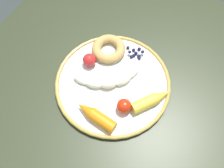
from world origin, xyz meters
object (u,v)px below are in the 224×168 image
object	(u,v)px
donut	(109,49)
tomato_mid	(89,60)
carrot_orange	(95,116)
tomato_near	(124,106)
dining_table	(119,100)
blueberry_pile	(136,53)
carrot_yellow	(151,100)
banana	(108,81)
plate	(112,84)

from	to	relation	value
donut	tomato_mid	size ratio (longest dim) A/B	2.55
carrot_orange	tomato_near	size ratio (longest dim) A/B	2.98
donut	tomato_mid	bearing A→B (deg)	69.86
dining_table	blueberry_pile	distance (m)	0.16
carrot_yellow	blueberry_pile	size ratio (longest dim) A/B	1.97
banana	tomato_mid	size ratio (longest dim) A/B	3.88
carrot_yellow	tomato_near	bearing A→B (deg)	46.23
dining_table	donut	bearing A→B (deg)	-42.65
donut	tomato_mid	xyz separation A→B (m)	(0.03, 0.07, 0.01)
carrot_yellow	donut	xyz separation A→B (m)	(0.20, -0.09, -0.00)
banana	carrot_yellow	bearing A→B (deg)	-175.14
tomato_near	dining_table	bearing A→B (deg)	-49.99
carrot_yellow	tomato_mid	world-z (taller)	tomato_mid
plate	tomato_near	world-z (taller)	tomato_near
carrot_orange	tomato_near	world-z (taller)	tomato_near
dining_table	tomato_near	distance (m)	0.14
blueberry_pile	plate	bearing A→B (deg)	87.11
tomato_near	tomato_mid	bearing A→B (deg)	-23.75
dining_table	carrot_orange	bearing A→B (deg)	86.65
banana	tomato_near	distance (m)	0.10
dining_table	banana	xyz separation A→B (m)	(0.04, 0.01, 0.11)
carrot_orange	blueberry_pile	bearing A→B (deg)	-87.25
dining_table	blueberry_pile	size ratio (longest dim) A/B	15.92
dining_table	banana	distance (m)	0.12
blueberry_pile	tomato_mid	world-z (taller)	tomato_mid
dining_table	carrot_orange	xyz separation A→B (m)	(0.01, 0.12, 0.11)
dining_table	carrot_orange	size ratio (longest dim) A/B	7.74
dining_table	tomato_mid	xyz separation A→B (m)	(0.12, -0.02, 0.12)
carrot_yellow	blueberry_pile	world-z (taller)	carrot_yellow
carrot_yellow	tomato_near	xyz separation A→B (m)	(0.06, 0.06, 0.00)
blueberry_pile	tomato_mid	bearing A→B (deg)	45.74
donut	carrot_yellow	bearing A→B (deg)	156.69
banana	blueberry_pile	distance (m)	0.14
banana	donut	distance (m)	0.12
blueberry_pile	donut	bearing A→B (deg)	25.04
blueberry_pile	tomato_near	xyz separation A→B (m)	(-0.07, 0.18, 0.01)
carrot_orange	blueberry_pile	xyz separation A→B (m)	(0.01, -0.25, -0.01)
tomato_near	tomato_mid	xyz separation A→B (m)	(0.17, -0.07, -0.00)
carrot_orange	donut	bearing A→B (deg)	-66.85
carrot_orange	carrot_yellow	size ratio (longest dim) A/B	1.04
plate	carrot_orange	distance (m)	0.12
banana	tomato_mid	world-z (taller)	tomato_mid
banana	donut	world-z (taller)	banana
carrot_yellow	donut	world-z (taller)	carrot_yellow
donut	banana	bearing A→B (deg)	121.66
plate	carrot_orange	xyz separation A→B (m)	(-0.02, 0.12, 0.02)
plate	tomato_mid	bearing A→B (deg)	-13.98
carrot_yellow	tomato_near	size ratio (longest dim) A/B	2.86
plate	tomato_mid	world-z (taller)	tomato_mid
plate	blueberry_pile	world-z (taller)	blueberry_pile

